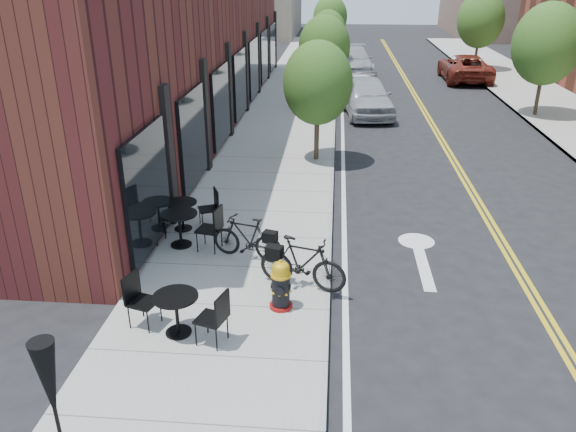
{
  "coord_description": "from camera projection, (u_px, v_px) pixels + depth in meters",
  "views": [
    {
      "loc": [
        -0.02,
        -8.83,
        5.91
      ],
      "look_at": [
        -0.96,
        2.24,
        1.0
      ],
      "focal_mm": 35.0,
      "sensor_mm": 36.0,
      "label": 1
    }
  ],
  "objects": [
    {
      "name": "parked_car_far",
      "position": [
        465.0,
        68.0,
        31.92
      ],
      "size": [
        2.51,
        5.35,
        1.48
      ],
      "primitive_type": "imported",
      "rotation": [
        0.0,
        0.0,
        3.13
      ],
      "color": "maroon",
      "rests_on": "ground"
    },
    {
      "name": "bicycle_left",
      "position": [
        247.0,
        238.0,
        12.06
      ],
      "size": [
        1.69,
        0.89,
        0.98
      ],
      "primitive_type": "imported",
      "rotation": [
        0.0,
        0.0,
        -1.85
      ],
      "color": "black",
      "rests_on": "sidewalk_near"
    },
    {
      "name": "fire_hydrant",
      "position": [
        281.0,
        285.0,
        10.29
      ],
      "size": [
        0.46,
        0.46,
        0.99
      ],
      "rotation": [
        0.0,
        0.0,
        -0.08
      ],
      "color": "maroon",
      "rests_on": "sidewalk_near"
    },
    {
      "name": "bistro_set_c",
      "position": [
        180.0,
        224.0,
        12.61
      ],
      "size": [
        1.96,
        0.97,
        1.03
      ],
      "rotation": [
        0.0,
        0.0,
        -0.2
      ],
      "color": "black",
      "rests_on": "sidewalk_near"
    },
    {
      "name": "bistro_set_a",
      "position": [
        176.0,
        309.0,
        9.53
      ],
      "size": [
        1.85,
        0.98,
        0.98
      ],
      "rotation": [
        0.0,
        0.0,
        -0.3
      ],
      "color": "black",
      "rests_on": "sidewalk_near"
    },
    {
      "name": "bicycle_right",
      "position": [
        303.0,
        263.0,
        10.92
      ],
      "size": [
        1.86,
        0.99,
        1.08
      ],
      "primitive_type": "imported",
      "rotation": [
        0.0,
        0.0,
        1.28
      ],
      "color": "black",
      "rests_on": "sidewalk_near"
    },
    {
      "name": "parked_car_b",
      "position": [
        361.0,
        87.0,
        27.28
      ],
      "size": [
        1.78,
        4.06,
        1.3
      ],
      "primitive_type": "imported",
      "rotation": [
        0.0,
        0.0,
        -0.1
      ],
      "color": "black",
      "rests_on": "ground"
    },
    {
      "name": "parked_car_c",
      "position": [
        353.0,
        61.0,
        34.2
      ],
      "size": [
        2.43,
        5.39,
        1.53
      ],
      "primitive_type": "imported",
      "rotation": [
        0.0,
        0.0,
        0.05
      ],
      "color": "#A1A1A6",
      "rests_on": "ground"
    },
    {
      "name": "tree_near_c",
      "position": [
        328.0,
        33.0,
        32.24
      ],
      "size": [
        2.1,
        2.1,
        3.67
      ],
      "color": "#382B1E",
      "rests_on": "sidewalk_near"
    },
    {
      "name": "tree_near_a",
      "position": [
        318.0,
        83.0,
        17.63
      ],
      "size": [
        2.2,
        2.2,
        3.81
      ],
      "color": "#382B1E",
      "rests_on": "sidewalk_near"
    },
    {
      "name": "sidewalk_near",
      "position": [
        277.0,
        151.0,
        19.68
      ],
      "size": [
        4.0,
        70.0,
        0.12
      ],
      "primitive_type": "cube",
      "color": "#9E9B93",
      "rests_on": "ground"
    },
    {
      "name": "patio_umbrella",
      "position": [
        52.0,
        394.0,
        5.9
      ],
      "size": [
        0.38,
        0.38,
        2.36
      ],
      "color": "black",
      "rests_on": "sidewalk_near"
    },
    {
      "name": "bistro_set_b",
      "position": [
        182.0,
        211.0,
        13.43
      ],
      "size": [
        1.73,
        1.08,
        0.92
      ],
      "rotation": [
        0.0,
        0.0,
        0.41
      ],
      "color": "black",
      "rests_on": "sidewalk_near"
    },
    {
      "name": "building_near",
      "position": [
        174.0,
        35.0,
        22.28
      ],
      "size": [
        5.0,
        28.0,
        7.0
      ],
      "primitive_type": "cube",
      "color": "#4A1718",
      "rests_on": "ground"
    },
    {
      "name": "parked_car_a",
      "position": [
        367.0,
        96.0,
        24.43
      ],
      "size": [
        2.46,
        4.96,
        1.63
      ],
      "primitive_type": "imported",
      "rotation": [
        0.0,
        0.0,
        0.12
      ],
      "color": "#A8ABB1",
      "rests_on": "ground"
    },
    {
      "name": "tree_far_c",
      "position": [
        481.0,
        20.0,
        34.05
      ],
      "size": [
        2.8,
        2.8,
        4.62
      ],
      "color": "#382B1E",
      "rests_on": "sidewalk_far"
    },
    {
      "name": "tree_far_b",
      "position": [
        547.0,
        44.0,
        23.11
      ],
      "size": [
        2.8,
        2.8,
        4.62
      ],
      "color": "#382B1E",
      "rests_on": "sidewalk_far"
    },
    {
      "name": "ground",
      "position": [
        329.0,
        315.0,
        10.43
      ],
      "size": [
        120.0,
        120.0,
        0.0
      ],
      "primitive_type": "plane",
      "color": "black",
      "rests_on": "ground"
    },
    {
      "name": "tree_near_b",
      "position": [
        324.0,
        47.0,
        24.87
      ],
      "size": [
        2.3,
        2.3,
        3.98
      ],
      "color": "#382B1E",
      "rests_on": "sidewalk_near"
    },
    {
      "name": "tree_near_d",
      "position": [
        330.0,
        17.0,
        39.42
      ],
      "size": [
        2.4,
        2.4,
        4.11
      ],
      "color": "#382B1E",
      "rests_on": "sidewalk_near"
    }
  ]
}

